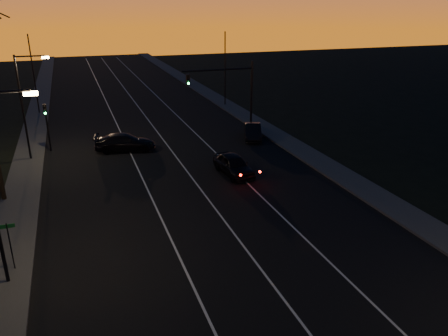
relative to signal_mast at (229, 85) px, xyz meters
name	(u,v)px	position (x,y,z in m)	size (l,w,h in m)	color
road	(185,178)	(-7.14, -9.99, -4.78)	(20.00, 170.00, 0.01)	black
sidewalk_left	(21,198)	(-18.34, -9.99, -4.70)	(2.40, 170.00, 0.16)	#363634
sidewalk_right	(317,160)	(4.06, -9.99, -4.70)	(2.40, 170.00, 0.16)	#363634
lane_stripe_left	(144,183)	(-10.14, -9.99, -4.76)	(0.12, 160.00, 0.01)	silver
lane_stripe_mid	(191,177)	(-6.64, -9.99, -4.76)	(0.12, 160.00, 0.01)	silver
lane_stripe_right	(235,171)	(-3.14, -9.99, -4.76)	(0.12, 160.00, 0.01)	silver
streetlight_left_far	(26,99)	(-17.82, -1.99, 0.28)	(2.55, 0.26, 8.50)	black
street_sign	(10,241)	(-17.94, -18.99, -3.13)	(0.70, 0.06, 2.60)	black
signal_mast	(229,85)	(0.00, 0.00, 0.00)	(7.10, 0.41, 7.00)	black
signal_post	(46,119)	(-16.64, -0.01, -1.89)	(0.28, 0.37, 4.20)	black
far_pole_left	(34,75)	(-18.14, 15.01, -0.28)	(0.14, 0.14, 9.00)	black
far_pole_right	(225,69)	(3.86, 12.01, -0.28)	(0.14, 0.14, 9.00)	black
lead_car	(234,165)	(-3.45, -10.54, -4.01)	(2.22, 5.13, 1.52)	black
right_car	(253,131)	(1.53, -2.47, -4.06)	(2.86, 4.55, 1.41)	black
cross_car	(125,142)	(-10.42, -2.08, -4.01)	(5.54, 3.15, 1.51)	black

